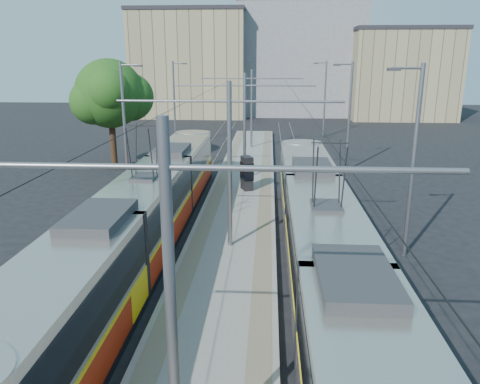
{
  "coord_description": "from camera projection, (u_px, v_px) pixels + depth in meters",
  "views": [
    {
      "loc": [
        1.61,
        -11.0,
        8.11
      ],
      "look_at": [
        0.19,
        11.92,
        1.6
      ],
      "focal_mm": 35.0,
      "sensor_mm": 36.0,
      "label": 1
    }
  ],
  "objects": [
    {
      "name": "building_centre",
      "position": [
        299.0,
        59.0,
        71.72
      ],
      "size": [
        18.36,
        14.28,
        16.5
      ],
      "color": "gray",
      "rests_on": "ground"
    },
    {
      "name": "ground",
      "position": [
        206.0,
        365.0,
        12.87
      ],
      "size": [
        160.0,
        160.0,
        0.0
      ],
      "primitive_type": "plane",
      "color": "black",
      "rests_on": "ground"
    },
    {
      "name": "tram_right",
      "position": [
        324.0,
        247.0,
        16.21
      ],
      "size": [
        2.43,
        27.78,
        5.5
      ],
      "color": "black",
      "rests_on": "ground"
    },
    {
      "name": "tram_left",
      "position": [
        147.0,
        213.0,
        20.2
      ],
      "size": [
        2.43,
        27.7,
        5.5
      ],
      "color": "black",
      "rests_on": "ground"
    },
    {
      "name": "rails",
      "position": [
        242.0,
        194.0,
        29.19
      ],
      "size": [
        8.71,
        70.0,
        0.03
      ],
      "color": "gray",
      "rests_on": "ground"
    },
    {
      "name": "tree",
      "position": [
        115.0,
        95.0,
        35.24
      ],
      "size": [
        5.67,
        5.24,
        8.23
      ],
      "color": "#382314",
      "rests_on": "ground"
    },
    {
      "name": "street_lamps",
      "position": [
        245.0,
        119.0,
        31.9
      ],
      "size": [
        15.18,
        38.22,
        8.0
      ],
      "color": "slate",
      "rests_on": "ground"
    },
    {
      "name": "catenary",
      "position": [
        239.0,
        129.0,
        25.23
      ],
      "size": [
        9.2,
        70.0,
        7.0
      ],
      "color": "slate",
      "rests_on": "platform"
    },
    {
      "name": "tactile_strip_right",
      "position": [
        265.0,
        190.0,
        29.03
      ],
      "size": [
        0.7,
        50.0,
        0.01
      ],
      "primitive_type": "cube",
      "color": "gray",
      "rests_on": "platform"
    },
    {
      "name": "tactile_strip_left",
      "position": [
        219.0,
        189.0,
        29.2
      ],
      "size": [
        0.7,
        50.0,
        0.01
      ],
      "primitive_type": "cube",
      "color": "gray",
      "rests_on": "platform"
    },
    {
      "name": "shelter",
      "position": [
        247.0,
        172.0,
        28.9
      ],
      "size": [
        0.9,
        1.1,
        2.1
      ],
      "rotation": [
        0.0,
        0.0,
        0.39
      ],
      "color": "black",
      "rests_on": "platform"
    },
    {
      "name": "platform",
      "position": [
        242.0,
        192.0,
        29.15
      ],
      "size": [
        4.0,
        50.0,
        0.3
      ],
      "primitive_type": "cube",
      "color": "gray",
      "rests_on": "ground"
    },
    {
      "name": "building_right",
      "position": [
        401.0,
        74.0,
        65.69
      ],
      "size": [
        14.28,
        10.2,
        12.37
      ],
      "color": "tan",
      "rests_on": "ground"
    },
    {
      "name": "building_left",
      "position": [
        191.0,
        64.0,
        69.03
      ],
      "size": [
        16.32,
        12.24,
        15.01
      ],
      "color": "tan",
      "rests_on": "ground"
    }
  ]
}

